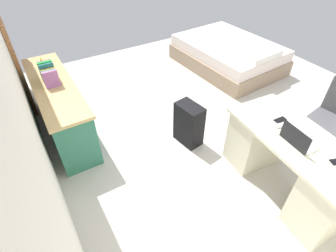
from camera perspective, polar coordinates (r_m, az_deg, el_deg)
The scene contains 13 objects.
ground_plane at distance 3.92m, azimuth 8.34°, elevation 1.03°, with size 5.86×5.86×0.00m, color beige.
wall_back at distance 2.57m, azimuth -30.74°, elevation 7.05°, with size 4.86×0.10×2.56m, color white.
door_wooden at distance 4.40m, azimuth -31.35°, elevation 15.64°, with size 0.88×0.05×2.04m, color #936038.
desk at distance 3.05m, azimuth 24.69°, elevation -7.42°, with size 1.49×0.78×0.73m.
office_chair at distance 3.74m, azimuth 31.70°, elevation 0.36°, with size 0.52×0.52×0.94m.
credenza at distance 3.80m, azimuth -22.22°, elevation 3.65°, with size 1.80×0.48×0.74m.
bed at distance 5.33m, azimuth 12.89°, elevation 14.81°, with size 1.98×1.51×0.58m.
suitcase_black at distance 3.39m, azimuth 4.51°, elevation 0.41°, with size 0.36×0.22×0.58m, color black.
laptop at distance 2.73m, azimuth 26.24°, elevation -2.76°, with size 0.33×0.25×0.21m.
computer_mouse at distance 2.89m, azimuth 22.98°, elevation 0.11°, with size 0.06×0.10×0.03m, color white.
cell_phone_by_mouse at distance 2.98m, azimuth 23.08°, elevation 1.23°, with size 0.07×0.14×0.01m, color black.
book_row at distance 3.61m, azimuth -24.34°, elevation 10.16°, with size 0.31×0.17×0.24m.
figurine_small at distance 4.09m, azimuth -25.63°, elevation 12.46°, with size 0.08×0.08×0.11m, color gold.
Camera 1 is at (-2.28, 2.04, 2.46)m, focal length 28.22 mm.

